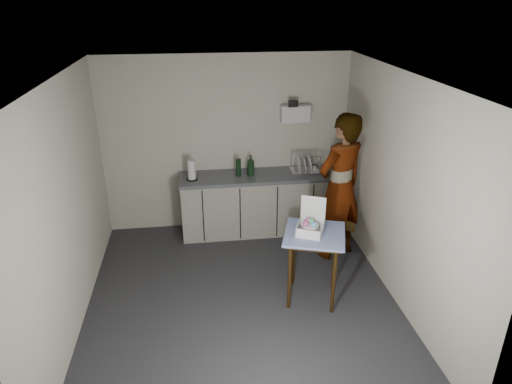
{
  "coord_description": "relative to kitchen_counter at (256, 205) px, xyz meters",
  "views": [
    {
      "loc": [
        -0.44,
        -4.43,
        3.37
      ],
      "look_at": [
        0.23,
        0.45,
        1.19
      ],
      "focal_mm": 32.0,
      "sensor_mm": 36.0,
      "label": 1
    }
  ],
  "objects": [
    {
      "name": "ground",
      "position": [
        -0.4,
        -1.7,
        -0.43
      ],
      "size": [
        4.0,
        4.0,
        0.0
      ],
      "primitive_type": "plane",
      "color": "#252429",
      "rests_on": "ground"
    },
    {
      "name": "wall_back",
      "position": [
        -0.4,
        0.29,
        0.87
      ],
      "size": [
        3.6,
        0.02,
        2.6
      ],
      "primitive_type": "cube",
      "color": "beige",
      "rests_on": "ground"
    },
    {
      "name": "wall_right",
      "position": [
        1.39,
        -1.7,
        0.87
      ],
      "size": [
        0.02,
        4.0,
        2.6
      ],
      "primitive_type": "cube",
      "color": "beige",
      "rests_on": "ground"
    },
    {
      "name": "wall_left",
      "position": [
        -2.19,
        -1.7,
        0.87
      ],
      "size": [
        0.02,
        4.0,
        2.6
      ],
      "primitive_type": "cube",
      "color": "beige",
      "rests_on": "ground"
    },
    {
      "name": "ceiling",
      "position": [
        -0.4,
        -1.7,
        2.17
      ],
      "size": [
        3.6,
        4.0,
        0.01
      ],
      "primitive_type": "cube",
      "color": "white",
      "rests_on": "wall_back"
    },
    {
      "name": "kitchen_counter",
      "position": [
        0.0,
        0.0,
        0.0
      ],
      "size": [
        2.24,
        0.62,
        0.91
      ],
      "color": "black",
      "rests_on": "ground"
    },
    {
      "name": "wall_shelf",
      "position": [
        0.6,
        0.22,
        1.32
      ],
      "size": [
        0.42,
        0.18,
        0.37
      ],
      "color": "white",
      "rests_on": "ground"
    },
    {
      "name": "side_table",
      "position": [
        0.43,
        -1.75,
        0.33
      ],
      "size": [
        0.84,
        0.84,
        0.87
      ],
      "rotation": [
        0.0,
        0.0,
        -0.31
      ],
      "color": "#33210B",
      "rests_on": "ground"
    },
    {
      "name": "standing_man",
      "position": [
        1.0,
        -0.83,
        0.58
      ],
      "size": [
        0.87,
        0.76,
        2.01
      ],
      "primitive_type": "imported",
      "rotation": [
        0.0,
        0.0,
        3.62
      ],
      "color": "#B2A593",
      "rests_on": "ground"
    },
    {
      "name": "soap_bottle",
      "position": [
        -0.08,
        -0.01,
        0.64
      ],
      "size": [
        0.13,
        0.13,
        0.31
      ],
      "primitive_type": "imported",
      "rotation": [
        0.0,
        0.0,
        0.12
      ],
      "color": "black",
      "rests_on": "kitchen_counter"
    },
    {
      "name": "soda_can",
      "position": [
        -0.09,
        -0.01,
        0.55
      ],
      "size": [
        0.07,
        0.07,
        0.14
      ],
      "primitive_type": "cylinder",
      "color": "red",
      "rests_on": "kitchen_counter"
    },
    {
      "name": "dark_bottle",
      "position": [
        -0.26,
        0.0,
        0.61
      ],
      "size": [
        0.07,
        0.07,
        0.25
      ],
      "primitive_type": "cylinder",
      "color": "black",
      "rests_on": "kitchen_counter"
    },
    {
      "name": "paper_towel",
      "position": [
        -0.93,
        -0.06,
        0.62
      ],
      "size": [
        0.17,
        0.17,
        0.3
      ],
      "color": "black",
      "rests_on": "kitchen_counter"
    },
    {
      "name": "dish_rack",
      "position": [
        0.73,
        0.04,
        0.55
      ],
      "size": [
        0.41,
        0.31,
        0.29
      ],
      "color": "white",
      "rests_on": "kitchen_counter"
    },
    {
      "name": "bakery_box",
      "position": [
        0.38,
        -1.74,
        0.53
      ],
      "size": [
        0.38,
        0.38,
        0.39
      ],
      "rotation": [
        0.0,
        0.0,
        -0.43
      ],
      "color": "white",
      "rests_on": "side_table"
    }
  ]
}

